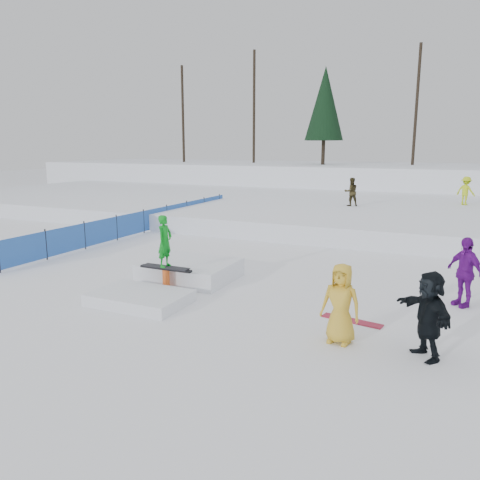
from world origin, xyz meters
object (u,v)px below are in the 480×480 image
at_px(spectator_dark, 429,315).
at_px(spectator_purple, 464,272).
at_px(walker_olive, 351,192).
at_px(safety_fence, 144,221).
at_px(jib_rail_feature, 177,275).
at_px(walker_ygreen, 466,191).
at_px(spectator_yellow, 341,304).

bearing_deg(spectator_dark, spectator_purple, 133.69).
bearing_deg(walker_olive, safety_fence, 13.31).
xyz_separation_m(walker_olive, spectator_purple, (5.40, -12.52, -0.67)).
xyz_separation_m(spectator_dark, jib_rail_feature, (-6.81, 2.04, -0.54)).
bearing_deg(spectator_purple, walker_ygreen, 133.49).
bearing_deg(walker_olive, jib_rail_feature, 51.00).
bearing_deg(walker_ygreen, walker_olive, 57.44).
height_order(safety_fence, jib_rail_feature, jib_rail_feature).
height_order(safety_fence, walker_olive, walker_olive).
relative_size(spectator_yellow, spectator_dark, 0.98).
height_order(safety_fence, spectator_purple, spectator_purple).
bearing_deg(walker_ygreen, jib_rail_feature, 94.81).
height_order(walker_olive, walker_ygreen, walker_ygreen).
distance_m(walker_olive, walker_ygreen, 6.31).
relative_size(spectator_purple, jib_rail_feature, 0.40).
height_order(spectator_purple, jib_rail_feature, jib_rail_feature).
height_order(spectator_yellow, jib_rail_feature, jib_rail_feature).
xyz_separation_m(spectator_yellow, spectator_dark, (1.65, -0.01, 0.02)).
relative_size(safety_fence, walker_ygreen, 10.44).
distance_m(spectator_yellow, jib_rail_feature, 5.57).
xyz_separation_m(spectator_purple, spectator_yellow, (-2.28, -3.50, -0.05)).
xyz_separation_m(safety_fence, walker_olive, (7.88, 7.61, 1.00)).
distance_m(spectator_purple, spectator_yellow, 4.18).
distance_m(spectator_yellow, spectator_dark, 1.65).
distance_m(walker_olive, spectator_yellow, 16.34).
height_order(walker_olive, jib_rail_feature, walker_olive).
xyz_separation_m(walker_ygreen, spectator_yellow, (-2.42, -19.04, -0.74)).
distance_m(safety_fence, jib_rail_feature, 8.65).
xyz_separation_m(walker_ygreen, spectator_dark, (-0.77, -19.06, -0.72)).
distance_m(walker_ygreen, spectator_yellow, 19.21).
relative_size(walker_ygreen, jib_rail_feature, 0.35).
distance_m(safety_fence, spectator_dark, 15.20).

